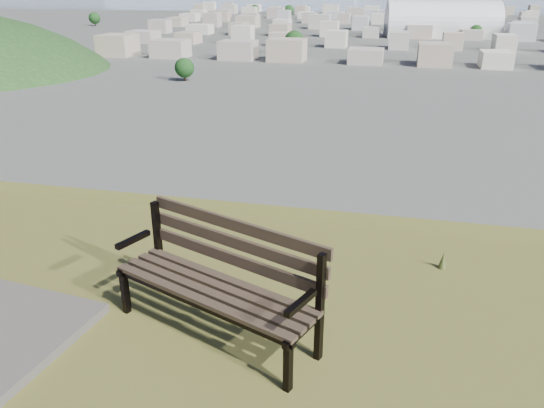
# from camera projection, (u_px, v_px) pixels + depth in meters

# --- Properties ---
(park_bench) EXTENTS (1.77, 1.13, 0.89)m
(park_bench) POSITION_uv_depth(u_px,v_px,m) (221.00, 274.00, 4.07)
(park_bench) COLOR #3D2E23
(park_bench) RESTS_ON hilltop_mesa
(arena) EXTENTS (61.10, 32.27, 24.62)m
(arena) POSITION_uv_depth(u_px,v_px,m) (441.00, 26.00, 285.22)
(arena) COLOR silver
(arena) RESTS_ON ground
(city_blocks) EXTENTS (395.00, 361.00, 7.00)m
(city_blocks) POSITION_uv_depth(u_px,v_px,m) (398.00, 20.00, 365.50)
(city_blocks) COLOR beige
(city_blocks) RESTS_ON ground
(city_trees) EXTENTS (406.52, 387.20, 9.98)m
(city_trees) POSITION_uv_depth(u_px,v_px,m) (350.00, 25.00, 302.66)
(city_trees) COLOR #312218
(city_trees) RESTS_ON ground
(bay_water) EXTENTS (2400.00, 700.00, 0.12)m
(bay_water) POSITION_uv_depth(u_px,v_px,m) (401.00, 1.00, 821.08)
(bay_water) COLOR #8FA3B7
(bay_water) RESTS_ON ground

